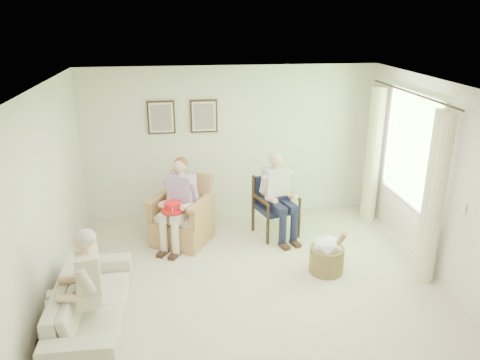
# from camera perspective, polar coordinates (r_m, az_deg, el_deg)

# --- Properties ---
(floor) EXTENTS (5.50, 5.50, 0.00)m
(floor) POSITION_cam_1_polar(r_m,az_deg,el_deg) (6.08, 1.95, -14.37)
(floor) COLOR beige
(floor) RESTS_ON ground
(back_wall) EXTENTS (5.00, 0.04, 2.60)m
(back_wall) POSITION_cam_1_polar(r_m,az_deg,el_deg) (8.04, -1.14, 4.57)
(back_wall) COLOR silver
(back_wall) RESTS_ON ground
(left_wall) EXTENTS (0.04, 5.50, 2.60)m
(left_wall) POSITION_cam_1_polar(r_m,az_deg,el_deg) (5.63, -23.92, -4.04)
(left_wall) COLOR silver
(left_wall) RESTS_ON ground
(right_wall) EXTENTS (0.04, 5.50, 2.60)m
(right_wall) POSITION_cam_1_polar(r_m,az_deg,el_deg) (6.35, 24.97, -1.58)
(right_wall) COLOR silver
(right_wall) RESTS_ON ground
(ceiling) EXTENTS (5.00, 5.50, 0.02)m
(ceiling) POSITION_cam_1_polar(r_m,az_deg,el_deg) (5.09, 2.29, 10.60)
(ceiling) COLOR white
(ceiling) RESTS_ON back_wall
(window) EXTENTS (0.13, 2.50, 1.63)m
(window) POSITION_cam_1_polar(r_m,az_deg,el_deg) (7.23, 20.17, 3.93)
(window) COLOR #2D6B23
(window) RESTS_ON right_wall
(curtain_left) EXTENTS (0.34, 0.34, 2.30)m
(curtain_left) POSITION_cam_1_polar(r_m,az_deg,el_deg) (6.49, 22.51, -2.21)
(curtain_left) COLOR beige
(curtain_left) RESTS_ON ground
(curtain_right) EXTENTS (0.34, 0.34, 2.30)m
(curtain_right) POSITION_cam_1_polar(r_m,az_deg,el_deg) (8.14, 15.90, 2.89)
(curtain_right) COLOR beige
(curtain_right) RESTS_ON ground
(framed_print_left) EXTENTS (0.45, 0.05, 0.55)m
(framed_print_left) POSITION_cam_1_polar(r_m,az_deg,el_deg) (7.84, -9.58, 7.53)
(framed_print_left) COLOR #382114
(framed_print_left) RESTS_ON back_wall
(framed_print_right) EXTENTS (0.45, 0.05, 0.55)m
(framed_print_right) POSITION_cam_1_polar(r_m,az_deg,el_deg) (7.85, -4.43, 7.75)
(framed_print_right) COLOR #382114
(framed_print_right) RESTS_ON back_wall
(wicker_armchair) EXTENTS (0.82, 0.81, 1.05)m
(wicker_armchair) POSITION_cam_1_polar(r_m,az_deg,el_deg) (7.38, -7.09, -5.01)
(wicker_armchair) COLOR tan
(wicker_armchair) RESTS_ON ground
(wood_armchair) EXTENTS (0.61, 0.57, 0.94)m
(wood_armchair) POSITION_cam_1_polar(r_m,az_deg,el_deg) (7.56, 4.28, -2.79)
(wood_armchair) COLOR black
(wood_armchair) RESTS_ON ground
(sofa) EXTENTS (1.91, 0.75, 0.56)m
(sofa) POSITION_cam_1_polar(r_m,az_deg,el_deg) (5.79, -17.67, -14.05)
(sofa) COLOR beige
(sofa) RESTS_ON ground
(person_wicker) EXTENTS (0.40, 0.62, 1.35)m
(person_wicker) POSITION_cam_1_polar(r_m,az_deg,el_deg) (7.08, -7.23, -2.10)
(person_wicker) COLOR beige
(person_wicker) RESTS_ON ground
(person_dark) EXTENTS (0.40, 0.62, 1.35)m
(person_dark) POSITION_cam_1_polar(r_m,az_deg,el_deg) (7.32, 4.58, -1.27)
(person_dark) COLOR #181A35
(person_dark) RESTS_ON ground
(person_sofa) EXTENTS (0.42, 0.63, 1.23)m
(person_sofa) POSITION_cam_1_polar(r_m,az_deg,el_deg) (5.42, -18.45, -11.48)
(person_sofa) COLOR beige
(person_sofa) RESTS_ON ground
(red_hat) EXTENTS (0.33, 0.33, 0.14)m
(red_hat) POSITION_cam_1_polar(r_m,az_deg,el_deg) (6.95, -8.22, -3.35)
(red_hat) COLOR red
(red_hat) RESTS_ON person_wicker
(hatbox) EXTENTS (0.50, 0.50, 0.69)m
(hatbox) POSITION_cam_1_polar(r_m,az_deg,el_deg) (6.62, 10.57, -8.90)
(hatbox) COLOR #A08F57
(hatbox) RESTS_ON ground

